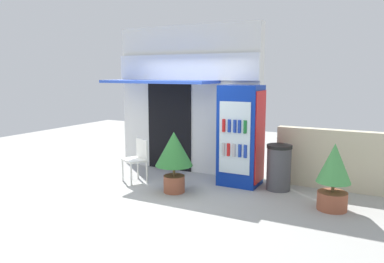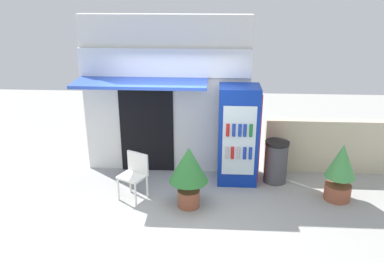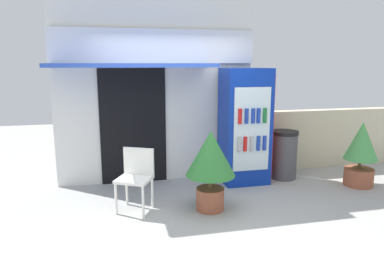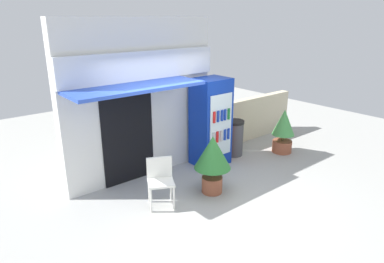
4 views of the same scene
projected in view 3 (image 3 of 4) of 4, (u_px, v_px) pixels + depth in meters
The scene contains 8 objects.
ground at pixel (191, 214), 4.78m from camera, with size 16.00×16.00×0.00m, color #A3A39E.
storefront_building at pixel (154, 87), 5.95m from camera, with size 3.36×1.14×3.20m.
drink_cooler at pixel (245, 126), 5.93m from camera, with size 0.79×0.68×1.95m.
plastic_chair at pixel (136, 174), 4.86m from camera, with size 0.58×0.56×0.86m.
potted_plant_near_shop at pixel (211, 160), 4.79m from camera, with size 0.69×0.69×1.13m.
potted_plant_curbside at pixel (361, 150), 5.79m from camera, with size 0.54×0.54×1.09m.
trash_bin at pixel (284, 154), 6.21m from camera, with size 0.47×0.47×0.86m.
stone_boundary_wall at pixel (329, 138), 6.97m from camera, with size 2.85×0.22×1.13m, color beige.
Camera 3 is at (-0.98, -4.36, 2.03)m, focal length 32.65 mm.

